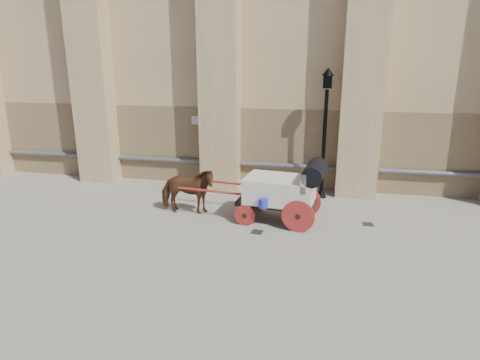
# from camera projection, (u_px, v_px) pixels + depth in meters

# --- Properties ---
(ground) EXTENTS (90.00, 90.00, 0.00)m
(ground) POSITION_uv_depth(u_px,v_px,m) (225.00, 225.00, 12.96)
(ground) COLOR gray
(ground) RESTS_ON ground
(horse) EXTENTS (1.87, 0.94, 1.53)m
(horse) POSITION_uv_depth(u_px,v_px,m) (187.00, 191.00, 13.63)
(horse) COLOR #59311A
(horse) RESTS_ON ground
(carriage) EXTENTS (4.58, 1.73, 1.96)m
(carriage) POSITION_uv_depth(u_px,v_px,m) (285.00, 189.00, 12.90)
(carriage) COLOR black
(carriage) RESTS_ON ground
(street_lamp) EXTENTS (0.42, 0.42, 4.51)m
(street_lamp) POSITION_uv_depth(u_px,v_px,m) (325.00, 131.00, 14.70)
(street_lamp) COLOR black
(street_lamp) RESTS_ON ground
(drain_grate_near) EXTENTS (0.36, 0.36, 0.01)m
(drain_grate_near) POSITION_uv_depth(u_px,v_px,m) (257.00, 232.00, 12.42)
(drain_grate_near) COLOR black
(drain_grate_near) RESTS_ON ground
(drain_grate_far) EXTENTS (0.35, 0.35, 0.01)m
(drain_grate_far) POSITION_uv_depth(u_px,v_px,m) (368.00, 224.00, 12.97)
(drain_grate_far) COLOR black
(drain_grate_far) RESTS_ON ground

